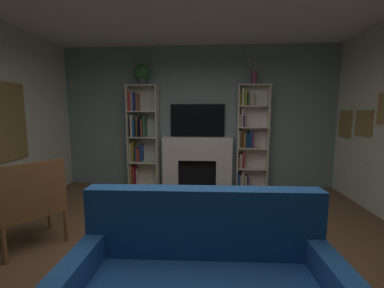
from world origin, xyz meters
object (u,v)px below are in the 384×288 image
(vase_with_flowers, at_px, (254,77))
(armchair, at_px, (30,203))
(coffee_table, at_px, (205,239))
(tv, at_px, (198,120))
(bookshelf_left, at_px, (140,136))
(potted_plant, at_px, (142,73))
(bookshelf_right, at_px, (248,139))
(fireplace, at_px, (197,161))

(vase_with_flowers, bearing_deg, armchair, -140.36)
(coffee_table, bearing_deg, tv, 94.34)
(tv, distance_m, armchair, 3.17)
(bookshelf_left, relative_size, potted_plant, 5.07)
(potted_plant, distance_m, coffee_table, 3.56)
(armchair, bearing_deg, tv, 54.55)
(tv, bearing_deg, potted_plant, -173.71)
(coffee_table, bearing_deg, vase_with_flowers, 71.86)
(bookshelf_right, xyz_separation_m, potted_plant, (-2.11, -0.05, 1.28))
(fireplace, relative_size, coffee_table, 1.84)
(potted_plant, height_order, armchair, potted_plant)
(bookshelf_left, relative_size, armchair, 2.06)
(bookshelf_right, distance_m, vase_with_flowers, 1.20)
(tv, xyz_separation_m, bookshelf_right, (1.02, -0.07, -0.36))
(armchair, bearing_deg, bookshelf_right, 40.91)
(fireplace, relative_size, vase_with_flowers, 3.49)
(tv, xyz_separation_m, armchair, (-1.77, -2.49, -0.84))
(coffee_table, bearing_deg, armchair, 171.31)
(fireplace, bearing_deg, vase_with_flowers, -1.56)
(bookshelf_right, bearing_deg, fireplace, -178.99)
(vase_with_flowers, distance_m, coffee_table, 3.38)
(vase_with_flowers, distance_m, armchair, 4.07)
(potted_plant, relative_size, vase_with_flowers, 0.95)
(vase_with_flowers, height_order, armchair, vase_with_flowers)
(fireplace, distance_m, bookshelf_right, 1.11)
(tv, height_order, bookshelf_left, bookshelf_left)
(tv, distance_m, bookshelf_left, 1.21)
(tv, relative_size, armchair, 1.09)
(bookshelf_right, distance_m, armchair, 3.72)
(fireplace, height_order, vase_with_flowers, vase_with_flowers)
(armchair, distance_m, coffee_table, 2.02)
(fireplace, relative_size, tv, 1.37)
(tv, height_order, bookshelf_right, bookshelf_right)
(tv, relative_size, potted_plant, 2.69)
(fireplace, relative_size, bookshelf_right, 0.73)
(vase_with_flowers, bearing_deg, tv, 173.70)
(vase_with_flowers, xyz_separation_m, coffee_table, (-0.88, -2.67, -1.87))
(fireplace, distance_m, potted_plant, 2.05)
(bookshelf_left, xyz_separation_m, coffee_table, (1.38, -2.70, -0.72))
(bookshelf_right, relative_size, armchair, 2.06)
(tv, height_order, armchair, tv)
(potted_plant, height_order, coffee_table, potted_plant)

